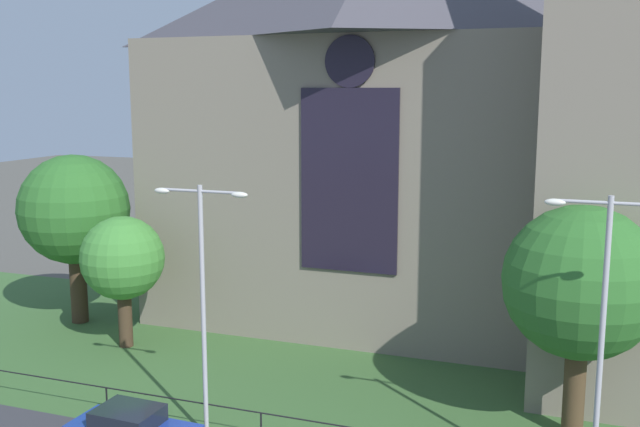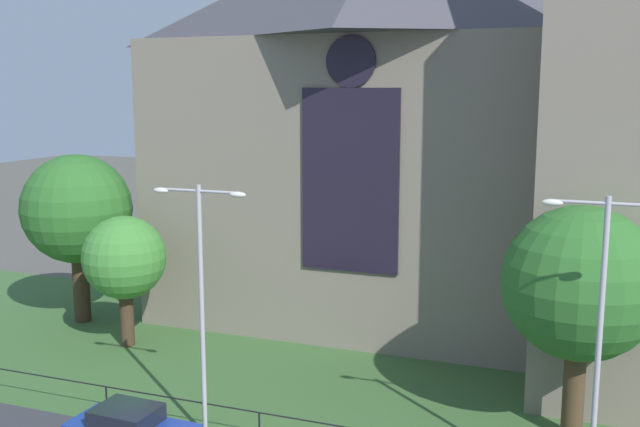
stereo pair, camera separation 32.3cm
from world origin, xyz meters
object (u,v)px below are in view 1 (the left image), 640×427
Objects in this scene: tree_left_near at (122,259)px; church_building at (398,117)px; tree_left_far at (74,210)px; streetlamp_far at (603,315)px; streetlamp_near at (202,281)px; tree_right_near at (581,283)px.

church_building is at bearing 38.47° from tree_left_near.
tree_left_far is 0.96× the size of streetlamp_far.
church_building is at bearing 122.44° from streetlamp_far.
streetlamp_near reaches higher than tree_left_far.
church_building is 2.93× the size of streetlamp_far.
church_building reaches higher than streetlamp_near.
tree_left_near is 0.68× the size of streetlamp_far.
church_building reaches higher than streetlamp_far.
streetlamp_near is (-11.67, -4.25, 0.10)m from tree_right_near.
tree_left_far is at bearing 159.97° from streetlamp_far.
tree_left_far is 0.99× the size of streetlamp_near.
tree_left_near is 10.27m from streetlamp_near.
tree_left_far reaches higher than tree_left_near.
tree_left_far is 14.98m from streetlamp_near.
tree_left_near is at bearing -141.53° from church_building.
streetlamp_near is 0.97× the size of streetlamp_far.
tree_left_near is at bearing 139.61° from streetlamp_near.
church_building is 4.31× the size of tree_left_near.
tree_left_near is 5.14m from tree_left_far.
tree_right_near is 12.42m from streetlamp_near.
streetlamp_far is (24.34, -8.87, -0.14)m from tree_left_far.
streetlamp_far is (12.27, 0.00, 0.14)m from streetlamp_near.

